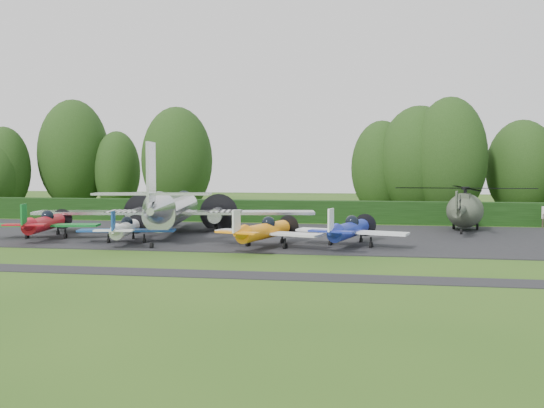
% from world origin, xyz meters
% --- Properties ---
extents(ground, '(160.00, 160.00, 0.00)m').
position_xyz_m(ground, '(0.00, 0.00, 0.00)').
color(ground, '#244914').
rests_on(ground, ground).
extents(apron, '(70.00, 18.00, 0.01)m').
position_xyz_m(apron, '(0.00, 10.00, 0.00)').
color(apron, black).
rests_on(apron, ground).
extents(taxiway_verge, '(70.00, 2.00, 0.00)m').
position_xyz_m(taxiway_verge, '(0.00, -6.00, 0.00)').
color(taxiway_verge, black).
rests_on(taxiway_verge, ground).
extents(hedgerow, '(90.00, 1.60, 2.00)m').
position_xyz_m(hedgerow, '(0.00, 21.00, 0.00)').
color(hedgerow, black).
rests_on(hedgerow, ground).
extents(transport_plane, '(21.43, 16.44, 6.87)m').
position_xyz_m(transport_plane, '(-4.27, 9.71, 1.92)').
color(transport_plane, silver).
rests_on(transport_plane, ground).
extents(light_plane_red, '(7.22, 7.59, 2.77)m').
position_xyz_m(light_plane_red, '(-11.92, 5.11, 1.16)').
color(light_plane_red, '#AB0F1A').
rests_on(light_plane_red, ground).
extents(light_plane_white, '(6.39, 6.72, 2.46)m').
position_xyz_m(light_plane_white, '(-5.45, 3.89, 1.02)').
color(light_plane_white, white).
rests_on(light_plane_white, ground).
extents(light_plane_orange, '(7.02, 7.38, 2.70)m').
position_xyz_m(light_plane_orange, '(3.97, 3.18, 1.12)').
color(light_plane_orange, orange).
rests_on(light_plane_orange, ground).
extents(light_plane_blue, '(7.15, 7.52, 2.75)m').
position_xyz_m(light_plane_blue, '(9.16, 4.51, 1.14)').
color(light_plane_blue, '#1A289D').
rests_on(light_plane_blue, ground).
extents(helicopter, '(10.87, 12.72, 3.50)m').
position_xyz_m(helicopter, '(17.78, 15.78, 1.88)').
color(helicopter, '#394232').
rests_on(helicopter, ground).
extents(tree_1, '(6.28, 6.28, 9.86)m').
position_xyz_m(tree_1, '(11.42, 30.67, 4.92)').
color(tree_1, black).
rests_on(tree_1, ground).
extents(tree_3, '(6.98, 6.98, 9.79)m').
position_xyz_m(tree_3, '(25.35, 30.85, 4.88)').
color(tree_3, black).
rests_on(tree_3, ground).
extents(tree_4, '(7.20, 7.20, 11.85)m').
position_xyz_m(tree_4, '(17.89, 27.53, 5.91)').
color(tree_4, black).
rests_on(tree_4, ground).
extents(tree_5, '(8.18, 8.18, 12.91)m').
position_xyz_m(tree_5, '(-24.26, 32.98, 6.45)').
color(tree_5, black).
rests_on(tree_5, ground).
extents(tree_6, '(5.33, 5.33, 9.17)m').
position_xyz_m(tree_6, '(-18.86, 32.97, 4.57)').
color(tree_6, black).
rests_on(tree_6, ground).
extents(tree_8, '(7.59, 7.59, 11.45)m').
position_xyz_m(tree_8, '(-10.22, 28.86, 5.72)').
color(tree_8, black).
rests_on(tree_8, ground).
extents(tree_9, '(5.68, 5.68, 9.56)m').
position_xyz_m(tree_9, '(-30.45, 28.67, 4.76)').
color(tree_9, black).
rests_on(tree_9, ground).
extents(tree_11, '(8.13, 8.13, 11.22)m').
position_xyz_m(tree_11, '(15.13, 29.37, 5.60)').
color(tree_11, black).
rests_on(tree_11, ground).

